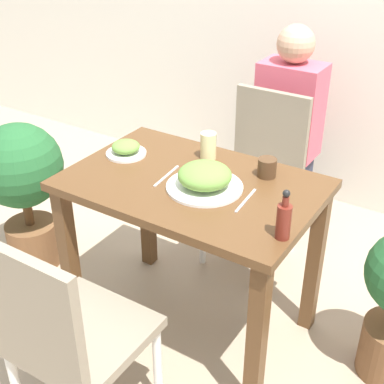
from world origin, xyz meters
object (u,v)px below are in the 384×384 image
Objects in this scene: chair_near at (64,333)px; person_figure at (287,132)px; drink_cup at (267,168)px; sauce_bottle at (284,220)px; side_plate at (126,149)px; juice_glass at (208,146)px; chair_far at (259,169)px; potted_plant_left at (22,181)px; food_plate at (205,178)px.

person_figure is (0.02, 1.76, 0.08)m from chair_near.
drink_cup is 0.07× the size of person_figure.
sauce_bottle is 0.16× the size of person_figure.
juice_glass is (0.32, 0.16, 0.03)m from side_plate.
drink_cup is (0.25, -0.49, 0.29)m from chair_far.
potted_plant_left is (-0.95, -0.74, -0.00)m from chair_far.
chair_far is at bearing 38.01° from potted_plant_left.
juice_glass is (-0.00, 0.92, 0.31)m from chair_near.
side_plate is 0.22× the size of potted_plant_left.
juice_glass is at bearing -93.42° from chair_far.
chair_far is 0.57m from juice_glass.
chair_far reaches higher than juice_glass.
chair_near reaches higher than potted_plant_left.
potted_plant_left is (-1.20, -0.25, -0.30)m from drink_cup.
person_figure is at bearing 107.13° from drink_cup.
potted_plant_left is at bearing -168.30° from drink_cup.
chair_far is (0.03, 1.39, 0.00)m from chair_near.
person_figure is at bearing 91.20° from chair_far.
sauce_bottle is at bearing -14.67° from side_plate.
side_plate is 0.96× the size of sauce_bottle.
sauce_bottle is 1.47m from potted_plant_left.
chair_near and chair_far have the same top height.
side_plate is at bearing -108.79° from person_figure.
chair_near is 1.12× the size of potted_plant_left.
juice_glass reaches higher than side_plate.
sauce_bottle reaches higher than chair_near.
sauce_bottle is (0.23, -0.37, 0.03)m from drink_cup.
sauce_bottle is at bearing -57.67° from drink_cup.
chair_near is at bearing -90.57° from person_figure.
juice_glass is 1.01m from potted_plant_left.
drink_cup is 0.43m from sauce_bottle.
side_plate is at bearing -153.06° from juice_glass.
side_plate is at bearing -66.94° from chair_near.
sauce_bottle is at bearing -67.91° from person_figure.
person_figure reaches higher than chair_near.
food_plate is at bearing -126.06° from drink_cup.
person_figure is at bearing 112.09° from sauce_bottle.
food_plate is 0.42m from sauce_bottle.
chair_near is 0.76m from food_plate.
potted_plant_left is 0.68× the size of person_figure.
chair_near is 1.76m from person_figure.
juice_glass is at bearing 143.54° from sauce_bottle.
chair_near is 11.59× the size of drink_cup.
person_figure reaches higher than side_plate.
chair_far is 5.10× the size of side_plate.
chair_far is 0.63m from drink_cup.
food_plate is (0.12, 0.69, 0.30)m from chair_near.
chair_near is 1.00× the size of chair_far.
food_plate is 0.45m from side_plate.
drink_cup is at bearing -72.87° from person_figure.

